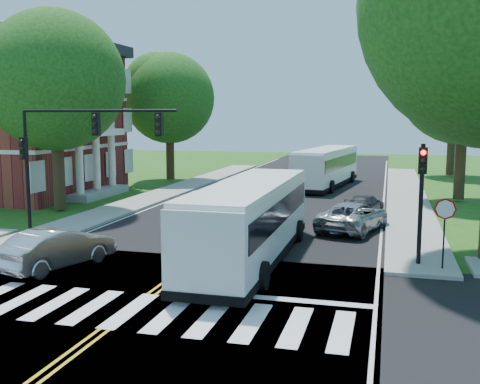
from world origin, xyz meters
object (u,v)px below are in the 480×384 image
(hatchback, at_px, (58,248))
(signal_ne, at_px, (422,188))
(bus_follow, at_px, (326,167))
(dark_sedan, at_px, (365,205))
(bus_lead, at_px, (251,220))
(suv, at_px, (353,216))
(signal_nw, at_px, (73,144))

(hatchback, bearing_deg, signal_ne, -148.24)
(bus_follow, bearing_deg, dark_sedan, 113.88)
(signal_ne, height_order, dark_sedan, signal_ne)
(dark_sedan, bearing_deg, bus_lead, 82.10)
(hatchback, bearing_deg, bus_lead, -139.66)
(signal_ne, height_order, bus_follow, signal_ne)
(suv, height_order, dark_sedan, suv)
(bus_lead, bearing_deg, bus_follow, -90.90)
(dark_sedan, bearing_deg, bus_follow, -63.45)
(bus_lead, xyz_separation_m, dark_sedan, (3.82, 11.39, -1.03))
(bus_lead, distance_m, hatchback, 7.21)
(signal_ne, xyz_separation_m, suv, (-2.75, 6.17, -2.26))
(signal_nw, bearing_deg, signal_ne, 0.05)
(hatchback, relative_size, dark_sedan, 1.15)
(dark_sedan, bearing_deg, signal_nw, 53.56)
(bus_lead, relative_size, dark_sedan, 3.00)
(bus_follow, relative_size, dark_sedan, 3.04)
(signal_ne, bearing_deg, bus_lead, -174.86)
(signal_ne, height_order, bus_lead, signal_ne)
(signal_ne, distance_m, bus_follow, 23.82)
(signal_ne, distance_m, suv, 7.12)
(signal_ne, xyz_separation_m, dark_sedan, (-2.40, 10.83, -2.39))
(signal_nw, relative_size, bus_follow, 0.60)
(signal_ne, relative_size, hatchback, 0.98)
(hatchback, xyz_separation_m, suv, (10.02, 9.59, -0.04))
(signal_nw, xyz_separation_m, suv, (11.30, 6.18, -3.67))
(bus_follow, xyz_separation_m, dark_sedan, (3.48, -12.21, -1.02))
(signal_nw, height_order, bus_follow, signal_nw)
(signal_nw, xyz_separation_m, hatchback, (1.28, -3.41, -3.63))
(bus_follow, distance_m, hatchback, 27.36)
(bus_follow, xyz_separation_m, suv, (3.13, -16.87, -0.89))
(suv, relative_size, dark_sedan, 1.29)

